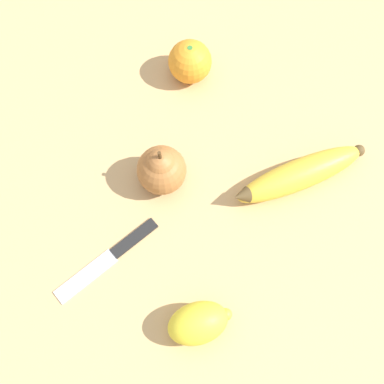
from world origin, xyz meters
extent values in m
plane|color=tan|center=(0.00, 0.00, 0.00)|extent=(3.00, 3.00, 0.00)
ellipsoid|color=gold|center=(-0.13, 0.02, 0.02)|extent=(0.20, 0.10, 0.04)
cone|color=brown|center=(-0.03, -0.01, 0.03)|extent=(0.03, 0.03, 0.03)
sphere|color=brown|center=(-0.22, 0.05, 0.02)|extent=(0.02, 0.02, 0.02)
sphere|color=orange|center=(-0.13, -0.22, 0.03)|extent=(0.07, 0.07, 0.07)
cylinder|color=#337A33|center=(-0.13, -0.22, 0.07)|extent=(0.01, 0.01, 0.00)
sphere|color=#A36633|center=(0.03, -0.11, 0.04)|extent=(0.07, 0.07, 0.07)
sphere|color=#A36633|center=(0.03, -0.11, 0.06)|extent=(0.04, 0.04, 0.04)
cylinder|color=#4C3319|center=(0.03, -0.11, 0.08)|extent=(0.00, 0.01, 0.02)
ellipsoid|color=yellow|center=(0.13, 0.09, 0.03)|extent=(0.09, 0.08, 0.05)
sphere|color=yellow|center=(0.09, 0.10, 0.03)|extent=(0.02, 0.02, 0.02)
cube|color=silver|center=(0.20, -0.06, 0.00)|extent=(0.09, 0.02, 0.00)
cube|color=black|center=(0.11, -0.06, 0.00)|extent=(0.07, 0.02, 0.01)
camera|label=1|loc=(0.20, 0.16, 0.72)|focal=50.00mm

